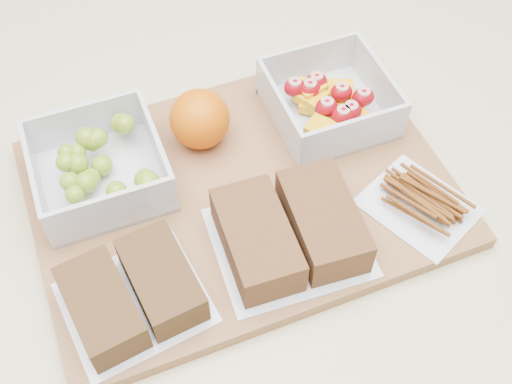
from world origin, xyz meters
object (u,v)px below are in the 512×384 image
(fruit_container, at_px, (329,102))
(sandwich_bag_center, at_px, (290,231))
(orange, at_px, (200,119))
(sandwich_bag_left, at_px, (132,294))
(grape_container, at_px, (101,167))
(pretzel_bag, at_px, (421,200))
(cutting_board, at_px, (242,193))

(fruit_container, bearing_deg, sandwich_bag_center, -126.95)
(fruit_container, relative_size, orange, 1.94)
(fruit_container, height_order, sandwich_bag_left, fruit_container)
(sandwich_bag_left, bearing_deg, grape_container, 87.34)
(orange, xyz_separation_m, pretzel_bag, (0.18, -0.16, -0.02))
(grape_container, height_order, sandwich_bag_center, grape_container)
(grape_container, distance_m, sandwich_bag_center, 0.20)
(sandwich_bag_center, bearing_deg, orange, 103.44)
(cutting_board, bearing_deg, sandwich_bag_center, -76.07)
(pretzel_bag, bearing_deg, grape_container, 152.90)
(grape_container, relative_size, orange, 1.99)
(cutting_board, distance_m, grape_container, 0.15)
(cutting_board, xyz_separation_m, fruit_container, (0.13, 0.06, 0.03))
(pretzel_bag, bearing_deg, sandwich_bag_center, 176.63)
(orange, bearing_deg, cutting_board, -77.75)
(cutting_board, bearing_deg, pretzel_bag, -29.23)
(grape_container, relative_size, sandwich_bag_center, 0.86)
(cutting_board, relative_size, sandwich_bag_left, 3.06)
(pretzel_bag, bearing_deg, sandwich_bag_left, -179.83)
(cutting_board, xyz_separation_m, sandwich_bag_left, (-0.14, -0.09, 0.03))
(orange, relative_size, sandwich_bag_center, 0.43)
(grape_container, xyz_separation_m, pretzel_bag, (0.29, -0.15, -0.01))
(sandwich_bag_left, xyz_separation_m, sandwich_bag_center, (0.16, 0.01, 0.00))
(fruit_container, relative_size, sandwich_bag_center, 0.83)
(fruit_container, distance_m, sandwich_bag_left, 0.30)
(sandwich_bag_center, bearing_deg, grape_container, 137.01)
(sandwich_bag_center, height_order, pretzel_bag, sandwich_bag_center)
(fruit_container, bearing_deg, grape_container, -179.77)
(orange, distance_m, pretzel_bag, 0.24)
(sandwich_bag_left, height_order, sandwich_bag_center, sandwich_bag_center)
(cutting_board, height_order, fruit_container, fruit_container)
(grape_container, relative_size, sandwich_bag_left, 0.93)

